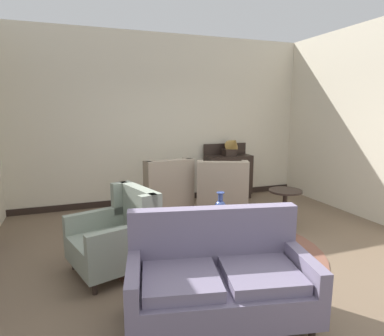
% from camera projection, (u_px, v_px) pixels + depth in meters
% --- Properties ---
extents(ground, '(8.49, 8.49, 0.00)m').
position_uv_depth(ground, '(228.00, 261.00, 4.12)').
color(ground, brown).
extents(wall_back, '(6.22, 0.08, 3.36)m').
position_uv_depth(wall_back, '(165.00, 120.00, 6.58)').
color(wall_back, beige).
rests_on(wall_back, ground).
extents(wall_right, '(0.08, 4.17, 3.36)m').
position_uv_depth(wall_right, '(364.00, 122.00, 5.66)').
color(wall_right, beige).
rests_on(wall_right, ground).
extents(baseboard_back, '(6.06, 0.03, 0.12)m').
position_uv_depth(baseboard_back, '(167.00, 198.00, 6.81)').
color(baseboard_back, black).
rests_on(baseboard_back, ground).
extents(area_rug, '(2.80, 2.80, 0.01)m').
position_uv_depth(area_rug, '(218.00, 251.00, 4.40)').
color(area_rug, brown).
rests_on(area_rug, ground).
extents(coffee_table, '(0.78, 0.78, 0.48)m').
position_uv_depth(coffee_table, '(219.00, 222.00, 4.43)').
color(coffee_table, black).
rests_on(coffee_table, ground).
extents(porcelain_vase, '(0.16, 0.16, 0.33)m').
position_uv_depth(porcelain_vase, '(220.00, 206.00, 4.34)').
color(porcelain_vase, '#384C93').
rests_on(porcelain_vase, coffee_table).
extents(settee, '(1.74, 1.12, 0.99)m').
position_uv_depth(settee, '(219.00, 279.00, 2.90)').
color(settee, slate).
rests_on(settee, ground).
extents(armchair_near_window, '(0.93, 0.98, 1.10)m').
position_uv_depth(armchair_near_window, '(165.00, 195.00, 5.55)').
color(armchair_near_window, gray).
rests_on(armchair_near_window, ground).
extents(armchair_beside_settee, '(1.09, 1.06, 0.98)m').
position_uv_depth(armchair_beside_settee, '(118.00, 236.00, 3.84)').
color(armchair_beside_settee, gray).
rests_on(armchair_beside_settee, ground).
extents(armchair_back_corner, '(1.11, 1.14, 1.07)m').
position_uv_depth(armchair_back_corner, '(221.00, 195.00, 5.61)').
color(armchair_back_corner, gray).
rests_on(armchair_back_corner, ground).
extents(side_table, '(0.52, 0.52, 0.65)m').
position_uv_depth(side_table, '(285.00, 206.00, 5.14)').
color(side_table, black).
rests_on(side_table, ground).
extents(sideboard, '(0.99, 0.40, 1.17)m').
position_uv_depth(sideboard, '(228.00, 174.00, 6.94)').
color(sideboard, black).
rests_on(sideboard, ground).
extents(gramophone, '(0.34, 0.40, 0.47)m').
position_uv_depth(gramophone, '(232.00, 146.00, 6.77)').
color(gramophone, black).
rests_on(gramophone, sideboard).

